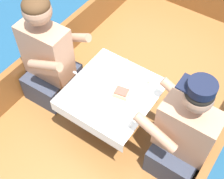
% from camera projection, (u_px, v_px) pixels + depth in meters
% --- Properties ---
extents(ground_plane, '(60.00, 60.00, 0.00)m').
position_uv_depth(ground_plane, '(120.00, 127.00, 3.03)').
color(ground_plane, navy).
extents(boat_deck, '(1.79, 3.45, 0.29)m').
position_uv_depth(boat_deck, '(120.00, 119.00, 2.92)').
color(boat_deck, brown).
rests_on(boat_deck, ground_plane).
extents(gunwale_port, '(0.06, 3.45, 0.37)m').
position_uv_depth(gunwale_port, '(45.00, 57.00, 2.96)').
color(gunwale_port, brown).
rests_on(gunwale_port, boat_deck).
extents(gunwale_starboard, '(0.06, 3.45, 0.37)m').
position_uv_depth(gunwale_starboard, '(216.00, 150.00, 2.36)').
color(gunwale_starboard, brown).
rests_on(gunwale_starboard, boat_deck).
extents(cockpit_table, '(0.66, 0.69, 0.42)m').
position_uv_depth(cockpit_table, '(112.00, 95.00, 2.44)').
color(cockpit_table, '#B2B2B7').
rests_on(cockpit_table, boat_deck).
extents(person_port, '(0.53, 0.45, 1.03)m').
position_uv_depth(person_port, '(49.00, 59.00, 2.61)').
color(person_port, '#333847').
rests_on(person_port, boat_deck).
extents(person_starboard, '(0.52, 0.44, 0.97)m').
position_uv_depth(person_starboard, '(183.00, 136.00, 2.21)').
color(person_starboard, '#333847').
rests_on(person_starboard, boat_deck).
extents(plate_sandwich, '(0.20, 0.20, 0.01)m').
position_uv_depth(plate_sandwich, '(121.00, 95.00, 2.38)').
color(plate_sandwich, white).
rests_on(plate_sandwich, cockpit_table).
extents(plate_bread, '(0.15, 0.15, 0.01)m').
position_uv_depth(plate_bread, '(122.00, 121.00, 2.23)').
color(plate_bread, white).
rests_on(plate_bread, cockpit_table).
extents(sandwich, '(0.13, 0.12, 0.05)m').
position_uv_depth(sandwich, '(122.00, 93.00, 2.35)').
color(sandwich, tan).
rests_on(sandwich, plate_sandwich).
extents(bowl_port_near, '(0.14, 0.14, 0.04)m').
position_uv_depth(bowl_port_near, '(100.00, 79.00, 2.45)').
color(bowl_port_near, white).
rests_on(bowl_port_near, cockpit_table).
extents(bowl_starboard_near, '(0.11, 0.11, 0.04)m').
position_uv_depth(bowl_starboard_near, '(139.00, 84.00, 2.42)').
color(bowl_starboard_near, white).
rests_on(bowl_starboard_near, cockpit_table).
extents(bowl_center_far, '(0.15, 0.15, 0.04)m').
position_uv_depth(bowl_center_far, '(94.00, 102.00, 2.31)').
color(bowl_center_far, white).
rests_on(bowl_center_far, cockpit_table).
extents(coffee_cup_port, '(0.09, 0.06, 0.05)m').
position_uv_depth(coffee_cup_port, '(128.00, 73.00, 2.48)').
color(coffee_cup_port, white).
rests_on(coffee_cup_port, cockpit_table).
extents(coffee_cup_starboard, '(0.09, 0.07, 0.07)m').
position_uv_depth(coffee_cup_starboard, '(78.00, 89.00, 2.38)').
color(coffee_cup_starboard, white).
rests_on(coffee_cup_starboard, cockpit_table).
extents(tin_can, '(0.07, 0.07, 0.05)m').
position_uv_depth(tin_can, '(152.00, 82.00, 2.42)').
color(tin_can, silver).
rests_on(tin_can, cockpit_table).
extents(utensil_spoon_port, '(0.17, 0.05, 0.01)m').
position_uv_depth(utensil_spoon_port, '(78.00, 75.00, 2.50)').
color(utensil_spoon_port, silver).
rests_on(utensil_spoon_port, cockpit_table).
extents(utensil_spoon_starboard, '(0.05, 0.17, 0.01)m').
position_uv_depth(utensil_spoon_starboard, '(118.00, 63.00, 2.58)').
color(utensil_spoon_starboard, silver).
rests_on(utensil_spoon_starboard, cockpit_table).
extents(utensil_knife_starboard, '(0.09, 0.16, 0.00)m').
position_uv_depth(utensil_knife_starboard, '(126.00, 67.00, 2.56)').
color(utensil_knife_starboard, silver).
rests_on(utensil_knife_starboard, cockpit_table).
extents(utensil_fork_starboard, '(0.04, 0.17, 0.00)m').
position_uv_depth(utensil_fork_starboard, '(91.00, 87.00, 2.43)').
color(utensil_fork_starboard, silver).
rests_on(utensil_fork_starboard, cockpit_table).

